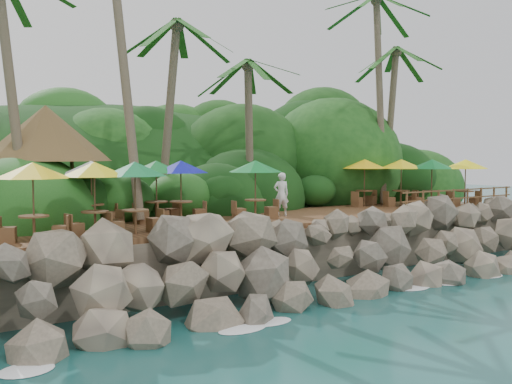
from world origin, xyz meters
TOP-DOWN VIEW (x-y plane):
  - ground at (0.00, 0.00)m, footprint 140.00×140.00m
  - land_base at (0.00, 16.00)m, footprint 32.00×25.20m
  - jungle_hill at (0.00, 23.50)m, footprint 44.80×28.00m
  - seawall at (0.00, 2.00)m, footprint 29.00×4.00m
  - terrace at (0.00, 6.00)m, footprint 26.00×5.00m
  - jungle_foliage at (0.00, 15.00)m, footprint 44.00×16.00m
  - foam_line at (0.00, 0.30)m, footprint 25.20×0.80m
  - palapa at (-7.41, 9.86)m, footprint 5.10×5.10m
  - dining_clusters at (-0.70, 5.93)m, footprint 25.83×5.43m
  - railing at (10.40, 3.65)m, footprint 8.30×0.10m
  - waiter at (1.46, 6.19)m, footprint 0.78×0.62m

SIDE VIEW (x-z plane):
  - ground at x=0.00m, z-range 0.00..0.00m
  - jungle_hill at x=0.00m, z-range -7.70..7.70m
  - jungle_foliage at x=0.00m, z-range -6.00..6.00m
  - foam_line at x=0.00m, z-range 0.00..0.06m
  - land_base at x=0.00m, z-range 0.00..2.10m
  - seawall at x=0.00m, z-range 0.00..2.30m
  - terrace at x=0.00m, z-range 2.10..2.30m
  - railing at x=10.40m, z-range 2.41..3.41m
  - waiter at x=1.46m, z-range 2.30..4.17m
  - dining_clusters at x=-0.70m, z-range 3.10..5.51m
  - palapa at x=-7.41m, z-range 3.49..8.09m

